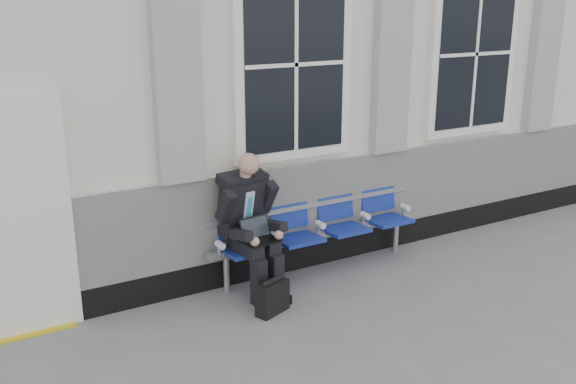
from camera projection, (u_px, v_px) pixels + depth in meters
ground at (531, 276)px, 6.95m from camera, size 70.00×70.00×0.00m
station_building at (350, 46)px, 9.17m from camera, size 14.40×4.40×4.49m
bench at (317, 223)px, 6.97m from camera, size 2.60×0.47×0.91m
businessman at (249, 219)px, 6.36m from camera, size 0.62×0.84×1.46m
briefcase at (272, 297)px, 6.10m from camera, size 0.38×0.26×0.36m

